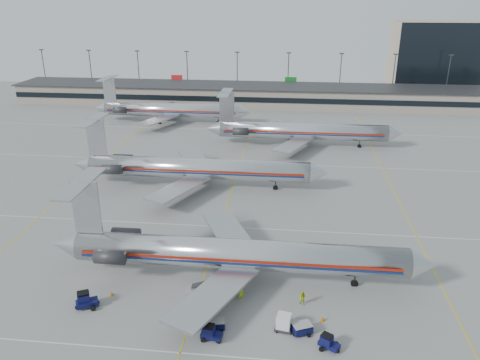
# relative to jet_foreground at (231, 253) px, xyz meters

# --- Properties ---
(ground) EXTENTS (260.00, 260.00, 0.00)m
(ground) POSITION_rel_jet_foreground_xyz_m (-3.47, 4.06, -3.71)
(ground) COLOR gray
(ground) RESTS_ON ground
(apron_markings) EXTENTS (160.00, 0.15, 0.02)m
(apron_markings) POSITION_rel_jet_foreground_xyz_m (-3.47, 14.06, -3.70)
(apron_markings) COLOR silver
(apron_markings) RESTS_ON ground
(terminal) EXTENTS (162.00, 17.00, 6.25)m
(terminal) POSITION_rel_jet_foreground_xyz_m (-3.47, 102.04, -0.55)
(terminal) COLOR gray
(terminal) RESTS_ON ground
(light_mast_row) EXTENTS (163.60, 0.40, 15.28)m
(light_mast_row) POSITION_rel_jet_foreground_xyz_m (-3.47, 116.06, 4.87)
(light_mast_row) COLOR #38383D
(light_mast_row) RESTS_ON ground
(distant_building) EXTENTS (30.00, 20.00, 25.00)m
(distant_building) POSITION_rel_jet_foreground_xyz_m (58.53, 132.06, 8.79)
(distant_building) COLOR tan
(distant_building) RESTS_ON ground
(jet_foreground) EXTENTS (48.82, 28.75, 12.78)m
(jet_foreground) POSITION_rel_jet_foreground_xyz_m (0.00, 0.00, 0.00)
(jet_foreground) COLOR silver
(jet_foreground) RESTS_ON ground
(jet_second_row) EXTENTS (48.70, 28.68, 12.75)m
(jet_second_row) POSITION_rel_jet_foreground_xyz_m (-11.01, 30.04, -0.01)
(jet_second_row) COLOR silver
(jet_second_row) RESTS_ON ground
(jet_third_row) EXTENTS (46.66, 28.70, 12.76)m
(jet_third_row) POSITION_rel_jet_foreground_xyz_m (8.93, 57.94, -0.00)
(jet_third_row) COLOR silver
(jet_third_row) RESTS_ON ground
(jet_back_row) EXTENTS (45.51, 27.99, 12.44)m
(jet_back_row) POSITION_rel_jet_foreground_xyz_m (-27.46, 76.28, -0.10)
(jet_back_row) COLOR silver
(jet_back_row) RESTS_ON ground
(tug_left) EXTENTS (2.80, 2.26, 2.04)m
(tug_left) POSITION_rel_jet_foreground_xyz_m (-16.08, -7.77, -2.78)
(tug_left) COLOR #0B0D3C
(tug_left) RESTS_ON ground
(tug_center) EXTENTS (2.39, 1.45, 1.83)m
(tug_center) POSITION_rel_jet_foreground_xyz_m (-0.70, -11.61, -2.88)
(tug_center) COLOR #0B0D3C
(tug_center) RESTS_ON ground
(tug_right) EXTENTS (2.37, 2.02, 1.73)m
(tug_right) POSITION_rel_jet_foreground_xyz_m (11.58, -11.66, -2.92)
(tug_right) COLOR #0B0D3C
(tug_right) RESTS_ON ground
(cart_inner) EXTENTS (1.99, 1.49, 1.05)m
(cart_inner) POSITION_rel_jet_foreground_xyz_m (-0.34, -9.78, -3.15)
(cart_inner) COLOR #0B0D3C
(cart_inner) RESTS_ON ground
(cart_outer) EXTENTS (2.43, 2.10, 1.16)m
(cart_outer) POSITION_rel_jet_foreground_xyz_m (8.95, -9.56, -3.09)
(cart_outer) COLOR #0B0D3C
(cart_outer) RESTS_ON ground
(uld_container) EXTENTS (2.05, 1.81, 1.90)m
(uld_container) POSITION_rel_jet_foreground_xyz_m (6.98, -9.23, -2.75)
(uld_container) COLOR #2D2D30
(uld_container) RESTS_ON ground
(belt_loader) EXTENTS (4.39, 1.54, 2.30)m
(belt_loader) POSITION_rel_jet_foreground_xyz_m (-2.99, -3.69, -3.09)
(belt_loader) COLOR gray
(belt_loader) RESTS_ON ground
(ramp_worker_near) EXTENTS (0.78, 0.76, 1.81)m
(ramp_worker_near) POSITION_rel_jet_foreground_xyz_m (1.79, -4.32, -2.80)
(ramp_worker_near) COLOR #ADC812
(ramp_worker_near) RESTS_ON ground
(ramp_worker_far) EXTENTS (1.07, 0.98, 1.78)m
(ramp_worker_far) POSITION_rel_jet_foreground_xyz_m (9.09, -4.56, -2.82)
(ramp_worker_far) COLOR #A9C312
(ramp_worker_far) RESTS_ON ground
(cone_right) EXTENTS (0.63, 0.63, 0.67)m
(cone_right) POSITION_rel_jet_foreground_xyz_m (11.28, -7.29, -3.37)
(cone_right) COLOR #CF6306
(cone_right) RESTS_ON ground
(cone_left) EXTENTS (0.51, 0.51, 0.60)m
(cone_left) POSITION_rel_jet_foreground_xyz_m (-13.97, -5.23, -3.41)
(cone_left) COLOR #CF6306
(cone_left) RESTS_ON ground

